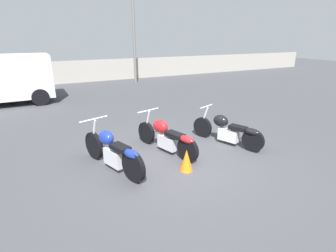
% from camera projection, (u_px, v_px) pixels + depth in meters
% --- Properties ---
extents(ground_plane, '(60.00, 60.00, 0.00)m').
position_uv_depth(ground_plane, '(183.00, 161.00, 6.14)').
color(ground_plane, '#424247').
extents(fence_back, '(40.00, 0.04, 1.38)m').
position_uv_depth(fence_back, '(81.00, 71.00, 16.51)').
color(fence_back, '#9E998E').
rests_on(fence_back, ground_plane).
extents(motorcycle_slot_0, '(0.91, 2.08, 1.02)m').
position_uv_depth(motorcycle_slot_0, '(113.00, 151.00, 5.64)').
color(motorcycle_slot_0, black).
rests_on(motorcycle_slot_0, ground_plane).
extents(motorcycle_slot_1, '(0.85, 2.08, 0.96)m').
position_uv_depth(motorcycle_slot_1, '(167.00, 137.00, 6.52)').
color(motorcycle_slot_1, black).
rests_on(motorcycle_slot_1, ground_plane).
extents(motorcycle_slot_2, '(0.92, 2.02, 0.95)m').
position_uv_depth(motorcycle_slot_2, '(228.00, 130.00, 7.02)').
color(motorcycle_slot_2, black).
rests_on(motorcycle_slot_2, ground_plane).
extents(traffic_cone_near, '(0.28, 0.28, 0.49)m').
position_uv_depth(traffic_cone_near, '(186.00, 160.00, 5.65)').
color(traffic_cone_near, orange).
rests_on(traffic_cone_near, ground_plane).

